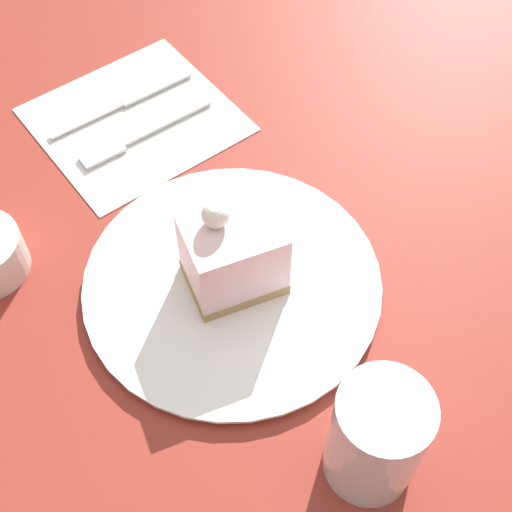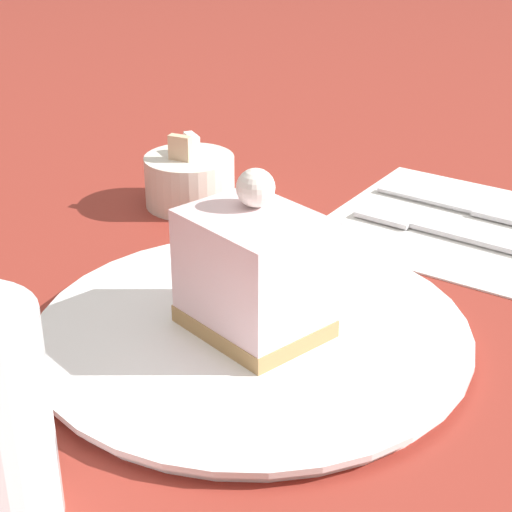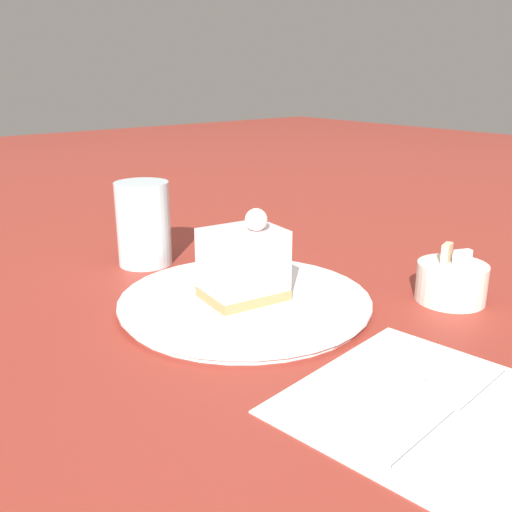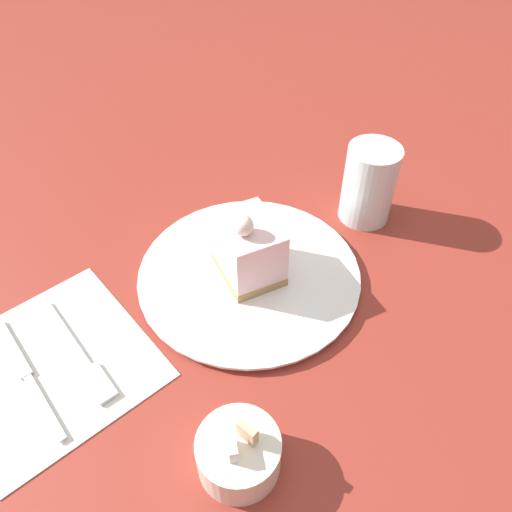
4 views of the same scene
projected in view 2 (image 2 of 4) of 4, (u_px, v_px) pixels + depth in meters
The scene contains 7 objects.
ground_plane at pixel (295, 349), 0.55m from camera, with size 4.00×4.00×0.00m, color maroon.
plate at pixel (252, 333), 0.56m from camera, with size 0.29×0.29×0.01m.
cake_slice at pixel (254, 271), 0.54m from camera, with size 0.08×0.09×0.10m.
napkin at pixel (461, 225), 0.73m from camera, with size 0.23×0.23×0.00m.
fork at pixel (431, 229), 0.71m from camera, with size 0.03×0.17×0.00m.
knife at pixel (493, 215), 0.74m from camera, with size 0.03×0.18×0.00m.
sugar_bowl at pixel (190, 180), 0.76m from camera, with size 0.08×0.08×0.07m.
Camera 2 is at (-0.37, -0.29, 0.30)m, focal length 60.00 mm.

